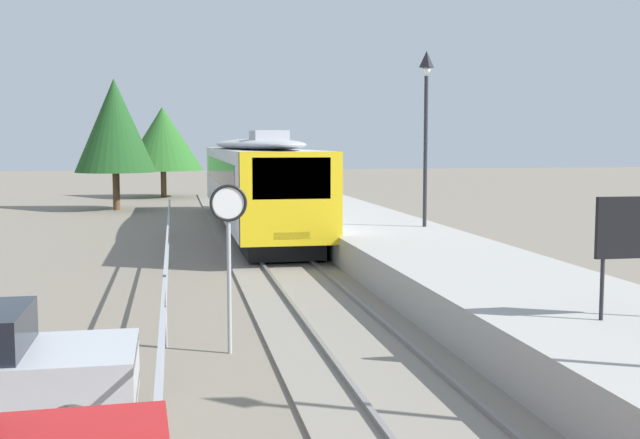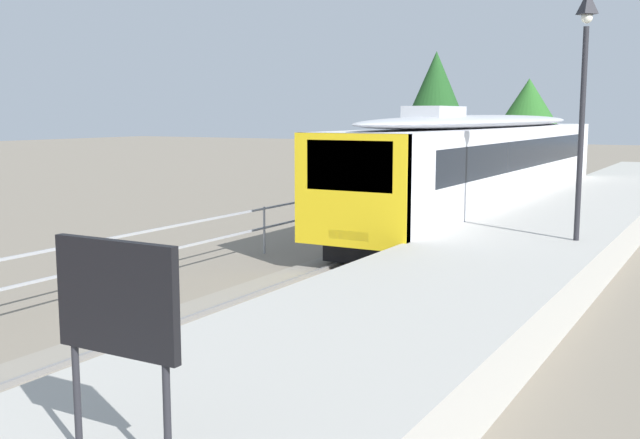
% 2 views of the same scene
% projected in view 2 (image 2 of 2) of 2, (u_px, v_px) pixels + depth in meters
% --- Properties ---
extents(ground_plane, '(160.00, 160.00, 0.00)m').
position_uv_depth(ground_plane, '(294.00, 249.00, 20.45)').
color(ground_plane, slate).
extents(track_rails, '(3.20, 60.00, 0.14)m').
position_uv_depth(track_rails, '(394.00, 258.00, 18.98)').
color(track_rails, gray).
rests_on(track_rails, ground).
extents(commuter_train, '(2.82, 20.64, 3.74)m').
position_uv_depth(commuter_train, '(487.00, 159.00, 25.29)').
color(commuter_train, silver).
rests_on(commuter_train, track_rails).
extents(station_platform, '(3.90, 60.00, 0.90)m').
position_uv_depth(station_platform, '(523.00, 253.00, 17.33)').
color(station_platform, '#A8A59E').
rests_on(station_platform, ground).
extents(platform_lamp_mid_platform, '(0.34, 0.34, 5.35)m').
position_uv_depth(platform_lamp_mid_platform, '(584.00, 69.00, 15.91)').
color(platform_lamp_mid_platform, '#232328').
rests_on(platform_lamp_mid_platform, station_platform).
extents(platform_notice_board, '(1.20, 0.08, 1.80)m').
position_uv_depth(platform_notice_board, '(116.00, 306.00, 5.74)').
color(platform_notice_board, '#232328').
rests_on(platform_notice_board, station_platform).
extents(tree_behind_carpark, '(4.14, 4.14, 6.78)m').
position_uv_depth(tree_behind_carpark, '(436.00, 100.00, 37.33)').
color(tree_behind_carpark, brown).
rests_on(tree_behind_carpark, ground).
extents(tree_behind_station_far, '(5.09, 5.09, 5.78)m').
position_uv_depth(tree_behind_station_far, '(528.00, 113.00, 44.28)').
color(tree_behind_station_far, brown).
rests_on(tree_behind_station_far, ground).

